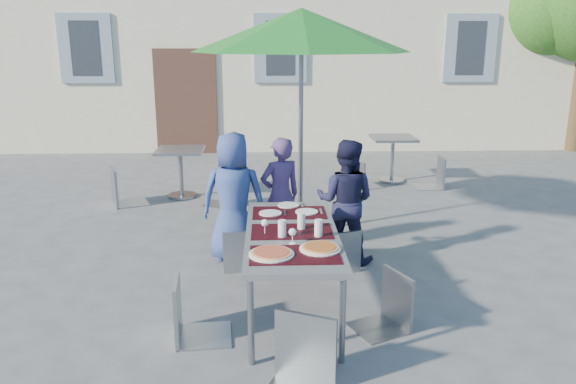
{
  "coord_description": "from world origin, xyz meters",
  "views": [
    {
      "loc": [
        -0.29,
        -4.55,
        2.36
      ],
      "look_at": [
        -0.08,
        0.97,
        0.86
      ],
      "focal_mm": 35.0,
      "sensor_mm": 36.0,
      "label": 1
    }
  ],
  "objects_px": {
    "pizza_near_left": "(271,253)",
    "bg_chair_l_0": "(120,163)",
    "child_0": "(234,197)",
    "child_1": "(280,196)",
    "chair_0": "(241,225)",
    "patio_umbrella": "(301,32)",
    "child_2": "(345,201)",
    "chair_2": "(340,225)",
    "cafe_table_1": "(393,150)",
    "chair_1": "(291,219)",
    "pizza_near_right": "(320,248)",
    "chair_3": "(189,272)",
    "dining_table": "(292,237)",
    "chair_5": "(300,312)",
    "bg_chair_r_0": "(223,171)",
    "bg_chair_l_1": "(364,158)",
    "cafe_table_0": "(181,164)",
    "bg_chair_r_1": "(436,154)",
    "chair_4": "(390,269)"
  },
  "relations": [
    {
      "from": "chair_0",
      "to": "patio_umbrella",
      "type": "bearing_deg",
      "value": 59.11
    },
    {
      "from": "chair_0",
      "to": "child_2",
      "type": "bearing_deg",
      "value": 12.03
    },
    {
      "from": "child_1",
      "to": "chair_0",
      "type": "xyz_separation_m",
      "value": [
        -0.43,
        -0.53,
        -0.16
      ]
    },
    {
      "from": "chair_2",
      "to": "cafe_table_0",
      "type": "distance_m",
      "value": 3.65
    },
    {
      "from": "child_1",
      "to": "bg_chair_l_1",
      "type": "bearing_deg",
      "value": -141.18
    },
    {
      "from": "chair_1",
      "to": "chair_5",
      "type": "bearing_deg",
      "value": -90.82
    },
    {
      "from": "cafe_table_0",
      "to": "bg_chair_r_0",
      "type": "distance_m",
      "value": 0.84
    },
    {
      "from": "pizza_near_right",
      "to": "chair_3",
      "type": "bearing_deg",
      "value": -179.75
    },
    {
      "from": "chair_1",
      "to": "bg_chair_l_0",
      "type": "distance_m",
      "value": 3.57
    },
    {
      "from": "chair_5",
      "to": "cafe_table_0",
      "type": "height_order",
      "value": "chair_5"
    },
    {
      "from": "bg_chair_l_1",
      "to": "child_1",
      "type": "bearing_deg",
      "value": -116.85
    },
    {
      "from": "chair_4",
      "to": "cafe_table_1",
      "type": "relative_size",
      "value": 1.17
    },
    {
      "from": "chair_2",
      "to": "cafe_table_1",
      "type": "relative_size",
      "value": 1.12
    },
    {
      "from": "child_0",
      "to": "chair_3",
      "type": "xyz_separation_m",
      "value": [
        -0.26,
        -1.7,
        -0.14
      ]
    },
    {
      "from": "patio_umbrella",
      "to": "child_1",
      "type": "bearing_deg",
      "value": -112.84
    },
    {
      "from": "child_0",
      "to": "chair_2",
      "type": "xyz_separation_m",
      "value": [
        1.12,
        -0.38,
        -0.21
      ]
    },
    {
      "from": "patio_umbrella",
      "to": "child_2",
      "type": "bearing_deg",
      "value": -64.74
    },
    {
      "from": "bg_chair_r_0",
      "to": "bg_chair_l_1",
      "type": "xyz_separation_m",
      "value": [
        2.24,
        0.96,
        -0.01
      ]
    },
    {
      "from": "patio_umbrella",
      "to": "bg_chair_l_1",
      "type": "height_order",
      "value": "patio_umbrella"
    },
    {
      "from": "chair_2",
      "to": "chair_5",
      "type": "relative_size",
      "value": 0.85
    },
    {
      "from": "bg_chair_l_0",
      "to": "bg_chair_l_1",
      "type": "distance_m",
      "value": 3.84
    },
    {
      "from": "child_2",
      "to": "chair_3",
      "type": "xyz_separation_m",
      "value": [
        -1.48,
        -1.65,
        -0.1
      ]
    },
    {
      "from": "chair_3",
      "to": "chair_5",
      "type": "distance_m",
      "value": 1.14
    },
    {
      "from": "pizza_near_left",
      "to": "pizza_near_right",
      "type": "distance_m",
      "value": 0.4
    },
    {
      "from": "dining_table",
      "to": "patio_umbrella",
      "type": "bearing_deg",
      "value": 84.54
    },
    {
      "from": "chair_4",
      "to": "bg_chair_l_0",
      "type": "bearing_deg",
      "value": 129.62
    },
    {
      "from": "child_2",
      "to": "bg_chair_l_0",
      "type": "distance_m",
      "value": 3.76
    },
    {
      "from": "pizza_near_left",
      "to": "bg_chair_l_0",
      "type": "xyz_separation_m",
      "value": [
        -2.17,
        4.02,
        -0.14
      ]
    },
    {
      "from": "chair_2",
      "to": "cafe_table_0",
      "type": "bearing_deg",
      "value": 124.89
    },
    {
      "from": "chair_0",
      "to": "dining_table",
      "type": "bearing_deg",
      "value": -62.74
    },
    {
      "from": "chair_1",
      "to": "bg_chair_l_1",
      "type": "height_order",
      "value": "chair_1"
    },
    {
      "from": "chair_2",
      "to": "dining_table",
      "type": "bearing_deg",
      "value": -121.98
    },
    {
      "from": "cafe_table_1",
      "to": "chair_2",
      "type": "bearing_deg",
      "value": -109.83
    },
    {
      "from": "bg_chair_l_0",
      "to": "chair_3",
      "type": "bearing_deg",
      "value": -68.91
    },
    {
      "from": "bg_chair_r_1",
      "to": "cafe_table_1",
      "type": "bearing_deg",
      "value": 144.37
    },
    {
      "from": "bg_chair_l_0",
      "to": "cafe_table_1",
      "type": "xyz_separation_m",
      "value": [
        4.29,
        1.26,
        -0.08
      ]
    },
    {
      "from": "child_2",
      "to": "cafe_table_1",
      "type": "xyz_separation_m",
      "value": [
        1.3,
        3.53,
        -0.13
      ]
    },
    {
      "from": "cafe_table_1",
      "to": "bg_chair_r_0",
      "type": "bearing_deg",
      "value": -154.21
    },
    {
      "from": "bg_chair_l_0",
      "to": "bg_chair_r_0",
      "type": "bearing_deg",
      "value": -3.42
    },
    {
      "from": "chair_1",
      "to": "cafe_table_1",
      "type": "relative_size",
      "value": 1.31
    },
    {
      "from": "chair_1",
      "to": "chair_4",
      "type": "bearing_deg",
      "value": -56.61
    },
    {
      "from": "dining_table",
      "to": "chair_1",
      "type": "relative_size",
      "value": 1.82
    },
    {
      "from": "pizza_near_right",
      "to": "child_2",
      "type": "relative_size",
      "value": 0.25
    },
    {
      "from": "child_0",
      "to": "child_1",
      "type": "height_order",
      "value": "child_0"
    },
    {
      "from": "child_1",
      "to": "cafe_table_0",
      "type": "bearing_deg",
      "value": -82.57
    },
    {
      "from": "dining_table",
      "to": "bg_chair_l_1",
      "type": "xyz_separation_m",
      "value": [
        1.39,
        4.34,
        -0.2
      ]
    },
    {
      "from": "child_0",
      "to": "child_1",
      "type": "xyz_separation_m",
      "value": [
        0.51,
        0.23,
        -0.05
      ]
    },
    {
      "from": "cafe_table_0",
      "to": "chair_1",
      "type": "bearing_deg",
      "value": -62.64
    },
    {
      "from": "child_1",
      "to": "pizza_near_right",
      "type": "bearing_deg",
      "value": 73.64
    },
    {
      "from": "bg_chair_l_1",
      "to": "chair_2",
      "type": "bearing_deg",
      "value": -103.62
    }
  ]
}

